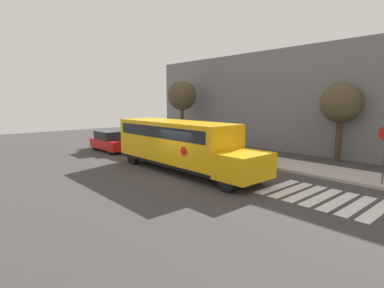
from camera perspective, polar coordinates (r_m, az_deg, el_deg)
The scene contains 8 objects.
ground_plane at distance 16.36m, azimuth -1.62°, elevation -6.09°, with size 60.00×60.00×0.00m, color #3A3838.
sidewalk_strip at distance 21.03m, azimuth 12.03°, elevation -2.83°, with size 44.00×3.00×0.15m.
building_backdrop at distance 26.20m, azimuth 20.80°, elevation 7.72°, with size 32.00×4.00×8.10m.
crosswalk_stripes at distance 13.98m, azimuth 23.44°, elevation -9.28°, with size 4.70×3.20×0.01m.
school_bus at distance 17.31m, azimuth -2.40°, elevation 0.27°, with size 10.27×2.57×2.87m.
parked_car at distance 25.10m, azimuth -15.20°, elevation 0.49°, with size 4.12×1.84×1.61m.
tree_near_sidewalk at distance 29.57m, azimuth -1.92°, elevation 9.14°, with size 2.84×2.84×5.97m.
tree_far_sidewalk at distance 22.15m, azimuth 26.51°, elevation 6.90°, with size 2.65×2.65×5.24m.
Camera 1 is at (12.10, -10.24, 4.05)m, focal length 28.00 mm.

